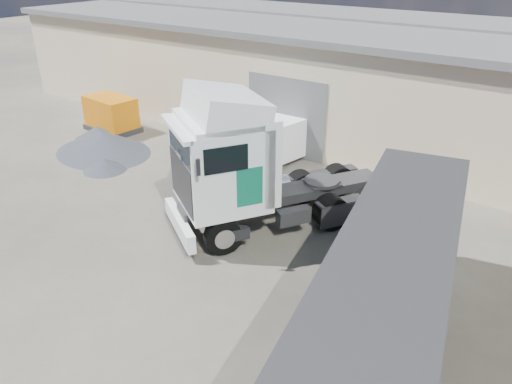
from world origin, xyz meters
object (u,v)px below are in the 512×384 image
Objects in this scene: tractor_unit at (248,171)px; panel_van at (282,137)px; orange_skip at (111,116)px; box_trailer at (387,302)px.

tractor_unit is 6.58m from panel_van.
orange_skip is (-11.75, 3.95, -1.31)m from tractor_unit.
tractor_unit reaches higher than box_trailer.
box_trailer is at bearing -37.30° from panel_van.
panel_van is (-2.50, 5.98, -1.10)m from tractor_unit.
box_trailer is at bearing -17.74° from orange_skip.
box_trailer is 19.69m from orange_skip.
panel_van is 1.65× the size of orange_skip.
box_trailer is at bearing 1.06° from tractor_unit.
tractor_unit is 12.46m from orange_skip.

